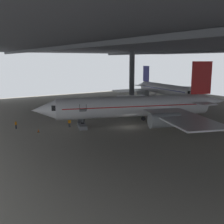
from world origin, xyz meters
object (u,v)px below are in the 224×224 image
Objects in this scene: traffic_cone_orange at (38,131)px; crew_worker_near_nose at (16,124)px; boarding_stairs at (82,124)px; airplane_main at (137,106)px; crew_worker_by_stairs at (69,123)px; airplane_distant at (164,89)px.

crew_worker_near_nose is at bearing -148.60° from traffic_cone_orange.
boarding_stairs is 12.41m from crew_worker_near_nose.
airplane_main is 25.37× the size of crew_worker_near_nose.
airplane_main is 24.42× the size of crew_worker_by_stairs.
traffic_cone_orange is (-1.30, -8.08, -0.46)m from boarding_stairs.
airplane_main is 13.76m from crew_worker_by_stairs.
crew_worker_by_stairs is at bearing 94.77° from traffic_cone_orange.
crew_worker_by_stairs is at bearing 65.67° from crew_worker_near_nose.
crew_worker_near_nose is at bearing -112.09° from airplane_main.
airplane_main reaches higher than traffic_cone_orange.
airplane_main is 11.56m from boarding_stairs.
traffic_cone_orange is at bearing -85.23° from crew_worker_by_stairs.
airplane_main reaches higher than boarding_stairs.
boarding_stairs is at bearing -104.93° from airplane_main.
traffic_cone_orange is (0.52, -6.26, -0.63)m from crew_worker_by_stairs.
boarding_stairs is at bearing 61.45° from crew_worker_near_nose.
airplane_main reaches higher than crew_worker_near_nose.
airplane_main reaches higher than crew_worker_by_stairs.
boarding_stairs is at bearing 80.83° from traffic_cone_orange.
airplane_distant is (-19.43, 42.03, 2.38)m from crew_worker_by_stairs.
boarding_stairs is at bearing -62.13° from airplane_distant.
airplane_main is 1.18× the size of airplane_distant.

